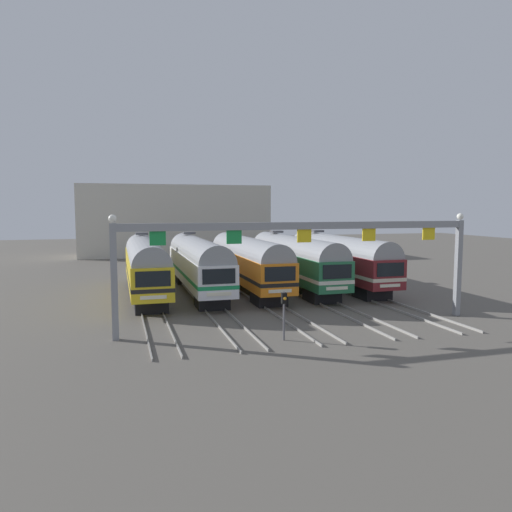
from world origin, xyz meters
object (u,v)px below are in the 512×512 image
Objects in this scene: commuter_train_white at (198,262)px; catenary_gantry at (304,242)px; yard_signal_mast at (284,306)px; commuter_train_maroon at (338,258)px; commuter_train_orange at (247,261)px; commuter_train_green at (294,259)px; commuter_train_yellow at (145,264)px.

catenary_gantry is (4.39, -13.50, 2.59)m from commuter_train_white.
commuter_train_maroon is at bearing 55.76° from yard_signal_mast.
catenary_gantry reaches higher than commuter_train_white.
commuter_train_white is at bearing 180.00° from commuter_train_orange.
catenary_gantry is at bearing 50.13° from yard_signal_mast.
catenary_gantry is (-4.39, -13.50, 2.59)m from commuter_train_green.
catenary_gantry reaches higher than yard_signal_mast.
catenary_gantry is at bearing -56.96° from commuter_train_yellow.
commuter_train_white and commuter_train_green have the same top height.
commuter_train_orange and commuter_train_green have the same top height.
commuter_train_yellow is 1.00× the size of commuter_train_green.
commuter_train_orange is (4.39, 0.00, 0.00)m from commuter_train_white.
commuter_train_white is at bearing 97.75° from yard_signal_mast.
commuter_train_green is at bearing 71.98° from catenary_gantry.
commuter_train_white is at bearing 0.00° from commuter_train_yellow.
commuter_train_yellow is 6.63× the size of yard_signal_mast.
commuter_train_orange and commuter_train_maroon have the same top height.
yard_signal_mast is at bearing -67.79° from commuter_train_yellow.
catenary_gantry is 4.80m from yard_signal_mast.
commuter_train_orange is at bearing 82.25° from yard_signal_mast.
commuter_train_yellow is 1.00× the size of commuter_train_white.
yard_signal_mast is at bearing -97.75° from commuter_train_orange.
commuter_train_orange is 8.78m from commuter_train_maroon.
commuter_train_maroon is at bearing 0.00° from commuter_train_green.
commuter_train_green is at bearing 0.00° from commuter_train_white.
catenary_gantry is at bearing -71.98° from commuter_train_white.
catenary_gantry reaches higher than commuter_train_green.
catenary_gantry is (8.78, -13.50, 2.59)m from commuter_train_yellow.
commuter_train_white is at bearing 108.02° from catenary_gantry.
commuter_train_white is (4.39, 0.00, 0.00)m from commuter_train_yellow.
commuter_train_yellow is at bearing 180.00° from commuter_train_green.
commuter_train_yellow is at bearing 123.04° from catenary_gantry.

